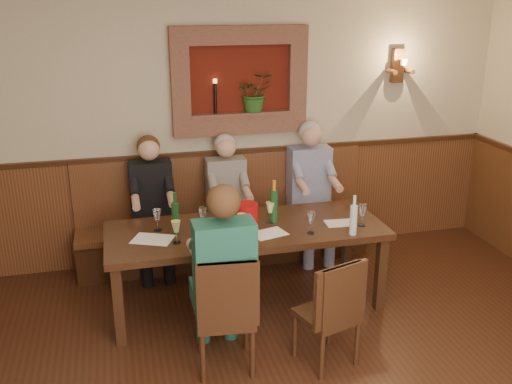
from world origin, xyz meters
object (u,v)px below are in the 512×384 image
wine_bottle_green_b (176,217)px  chair_near_right (328,332)px  dining_table (246,235)px  wine_bottle_green_a (274,205)px  bench (226,231)px  person_bench_left (154,219)px  chair_near_left (225,335)px  person_bench_right (311,203)px  person_bench_mid (228,213)px  water_bottle (353,219)px  person_chair_front (223,290)px  spittoon_bucket (247,216)px

wine_bottle_green_b → chair_near_right: bearing=-45.8°
dining_table → wine_bottle_green_a: size_ratio=6.24×
bench → person_bench_left: 0.79m
dining_table → chair_near_right: 1.14m
chair_near_left → person_bench_right: size_ratio=0.66×
person_bench_mid → wine_bottle_green_a: 0.88m
chair_near_right → person_bench_mid: person_bench_mid is taller
dining_table → water_bottle: bearing=-23.5°
water_bottle → person_chair_front: bearing=-161.0°
chair_near_right → person_bench_left: bearing=104.1°
bench → person_bench_mid: (0.01, -0.10, 0.23)m
person_bench_right → water_bottle: person_bench_right is taller
person_bench_mid → person_bench_right: bearing=-0.2°
person_bench_right → wine_bottle_green_b: bearing=-151.7°
bench → person_chair_front: person_chair_front is taller
dining_table → bench: size_ratio=0.80×
person_bench_right → spittoon_bucket: (-0.89, -0.85, 0.26)m
water_bottle → person_bench_mid: bearing=124.5°
person_bench_right → water_bottle: size_ratio=4.18×
wine_bottle_green_a → water_bottle: 0.71m
person_bench_mid → person_chair_front: (-0.37, -1.62, 0.04)m
bench → water_bottle: size_ratio=8.68×
person_bench_left → wine_bottle_green_a: person_bench_left is taller
dining_table → water_bottle: size_ratio=6.94×
chair_near_right → spittoon_bucket: bearing=94.2°
person_bench_left → person_bench_right: bearing=-0.1°
person_bench_mid → person_chair_front: size_ratio=0.94×
wine_bottle_green_b → person_chair_front: bearing=-73.6°
bench → person_bench_left: person_bench_left is taller
dining_table → bench: bench is taller
person_bench_left → spittoon_bucket: person_bench_left is taller
person_bench_left → person_bench_right: (1.63, -0.00, 0.02)m
chair_near_left → chair_near_right: 0.77m
bench → dining_table: bearing=-90.0°
person_bench_left → person_chair_front: size_ratio=0.96×
person_bench_left → person_bench_mid: size_ratio=1.02×
chair_near_right → water_bottle: water_bottle is taller
wine_bottle_green_a → person_bench_left: bearing=142.6°
bench → person_bench_mid: size_ratio=2.20×
person_chair_front → wine_bottle_green_b: person_chair_front is taller
person_bench_left → spittoon_bucket: bearing=-48.9°
person_chair_front → spittoon_bucket: (0.36, 0.77, 0.26)m
wine_bottle_green_a → wine_bottle_green_b: size_ratio=1.07×
chair_near_left → wine_bottle_green_a: 1.29m
chair_near_right → dining_table: bearing=94.1°
chair_near_right → person_bench_left: 2.17m
dining_table → person_chair_front: size_ratio=1.65×
bench → wine_bottle_green_b: bearing=-123.4°
bench → chair_near_right: bench is taller
person_bench_left → bench: bearing=8.1°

